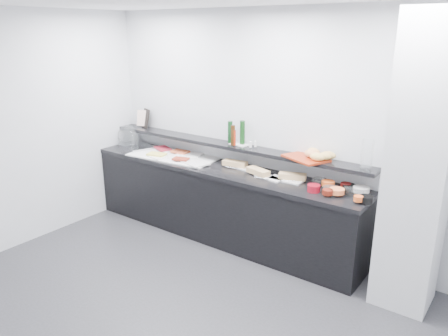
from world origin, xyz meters
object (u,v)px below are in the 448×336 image
Objects in this scene: condiment_tray at (239,144)px; sandwich_plate_mid at (269,178)px; framed_print at (146,118)px; carafe at (367,155)px; bread_tray at (306,158)px; cloche_base at (137,146)px.

sandwich_plate_mid is at bearing -15.46° from condiment_tray.
framed_print reaches higher than sandwich_plate_mid.
framed_print is 3.13m from carafe.
carafe is at bearing 22.37° from framed_print.
framed_print is at bearing -159.58° from bread_tray.
sandwich_plate_mid is 1.07× the size of carafe.
carafe is (3.13, -0.09, 0.02)m from framed_print.
condiment_tray is (-0.55, 0.21, 0.25)m from sandwich_plate_mid.
cloche_base is 1.62m from condiment_tray.
cloche_base is 1.11× the size of bread_tray.
condiment_tray is at bearing 23.03° from framed_print.
framed_print is 1.60m from condiment_tray.
cloche_base is 1.93× the size of framed_print.
bread_tray is (2.49, 0.11, 0.24)m from cloche_base.
carafe is (0.64, 0.01, 0.14)m from bread_tray.
carafe is at bearing 17.94° from sandwich_plate_mid.
bread_tray is at bearing 21.70° from framed_print.
bread_tray is at bearing -178.99° from carafe.
framed_print is at bearing 178.41° from carafe.
framed_print is at bearing 110.16° from cloche_base.
condiment_tray is at bearing -161.92° from bread_tray.
sandwich_plate_mid is 1.08m from carafe.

